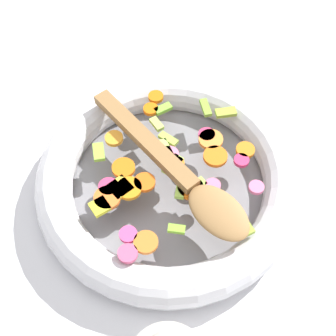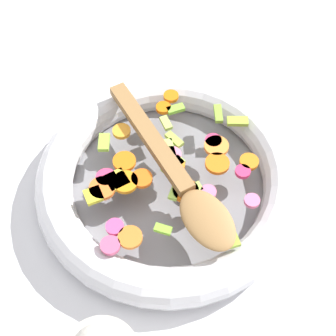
# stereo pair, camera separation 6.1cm
# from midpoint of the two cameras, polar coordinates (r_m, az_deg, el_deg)

# --- Properties ---
(ground_plane) EXTENTS (4.00, 4.00, 0.00)m
(ground_plane) POSITION_cam_midpoint_polar(r_m,az_deg,el_deg) (0.65, -2.67, -2.64)
(ground_plane) COLOR silver
(skillet) EXTENTS (0.36, 0.36, 0.05)m
(skillet) POSITION_cam_midpoint_polar(r_m,az_deg,el_deg) (0.64, -2.75, -1.60)
(skillet) COLOR slate
(skillet) RESTS_ON ground_plane
(chopped_vegetables) EXTENTS (0.26, 0.24, 0.01)m
(chopped_vegetables) POSITION_cam_midpoint_polar(r_m,az_deg,el_deg) (0.61, -3.19, -0.44)
(chopped_vegetables) COLOR orange
(chopped_vegetables) RESTS_ON skillet
(wooden_spoon) EXTENTS (0.29, 0.12, 0.01)m
(wooden_spoon) POSITION_cam_midpoint_polar(r_m,az_deg,el_deg) (0.59, -1.25, -1.22)
(wooden_spoon) COLOR olive
(wooden_spoon) RESTS_ON chopped_vegetables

